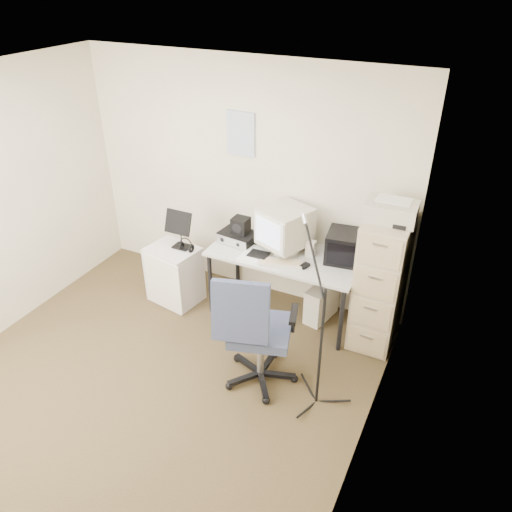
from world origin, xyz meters
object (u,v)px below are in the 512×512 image
at_px(desk, 284,284).
at_px(office_chair, 261,328).
at_px(filing_cabinet, 381,282).
at_px(side_cart, 175,274).

bearing_deg(desk, office_chair, -78.92).
bearing_deg(desk, filing_cabinet, 1.81).
relative_size(desk, side_cart, 2.37).
xyz_separation_m(office_chair, side_cart, (-1.35, 0.70, -0.25)).
xyz_separation_m(desk, side_cart, (-1.16, -0.27, -0.05)).
distance_m(filing_cabinet, side_cart, 2.16).
xyz_separation_m(desk, office_chair, (0.19, -0.97, 0.20)).
relative_size(filing_cabinet, desk, 0.87).
height_order(filing_cabinet, office_chair, filing_cabinet).
height_order(desk, side_cart, desk).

